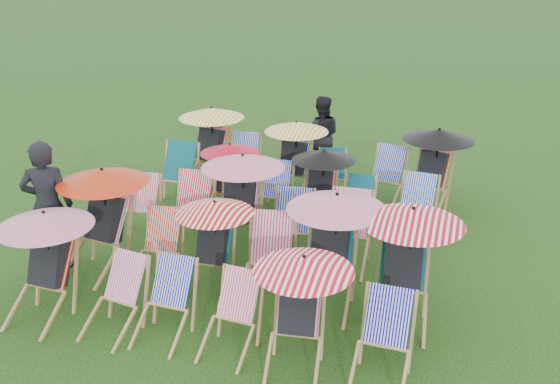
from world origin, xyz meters
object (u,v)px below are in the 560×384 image
(deckchair_0, at_px, (42,264))
(person_left, at_px, (48,206))
(person_rear, at_px, (321,136))
(deckchair_29, at_px, (431,168))
(deckchair_5, at_px, (383,343))

(deckchair_0, xyz_separation_m, person_left, (-0.69, 1.09, 0.21))
(deckchair_0, distance_m, person_rear, 6.10)
(person_left, xyz_separation_m, person_rear, (2.65, 4.68, -0.14))
(deckchair_0, xyz_separation_m, deckchair_29, (4.12, 4.67, 0.03))
(person_left, relative_size, person_rear, 1.18)
(deckchair_5, xyz_separation_m, person_left, (-4.74, 1.07, 0.47))
(deckchair_5, bearing_deg, person_left, 168.90)
(deckchair_0, bearing_deg, person_left, 125.19)
(person_left, height_order, person_rear, person_left)
(deckchair_0, relative_size, person_left, 0.73)
(deckchair_0, distance_m, person_left, 1.31)
(deckchair_5, height_order, deckchair_29, deckchair_29)
(deckchair_0, bearing_deg, deckchair_29, 51.38)
(deckchair_0, height_order, deckchair_29, deckchair_29)
(deckchair_0, distance_m, deckchair_5, 4.05)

